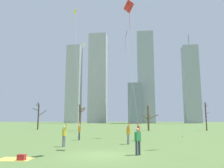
# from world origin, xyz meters

# --- Properties ---
(ground_plane) EXTENTS (400.00, 400.00, 0.00)m
(ground_plane) POSITION_xyz_m (0.00, 0.00, 0.00)
(ground_plane) COLOR #5B7A3D
(kite_flyer_foreground_left_red) EXTENTS (5.97, 1.80, 11.39)m
(kite_flyer_foreground_left_red) POSITION_xyz_m (-2.85, 3.63, 2.34)
(kite_flyer_foreground_left_red) COLOR gray
(kite_flyer_foreground_left_red) RESTS_ON ground
(kite_flyer_midfield_left_teal) EXTENTS (1.68, 6.94, 14.87)m
(kite_flyer_midfield_left_teal) POSITION_xyz_m (1.62, 5.26, 3.00)
(kite_flyer_midfield_left_teal) COLOR gray
(kite_flyer_midfield_left_teal) RESTS_ON ground
(kite_flyer_foreground_right_yellow) EXTENTS (2.63, 5.67, 17.54)m
(kite_flyer_foreground_right_yellow) POSITION_xyz_m (-4.23, 10.40, 3.24)
(kite_flyer_foreground_right_yellow) COLOR #33384C
(kite_flyer_foreground_right_yellow) RESTS_ON ground
(kite_flyer_far_back_purple) EXTENTS (1.61, 5.46, 13.98)m
(kite_flyer_far_back_purple) POSITION_xyz_m (2.05, 10.50, 3.38)
(kite_flyer_far_back_purple) COLOR gray
(kite_flyer_far_back_purple) RESTS_ON ground
(bystander_strolling_midfield) EXTENTS (0.41, 0.37, 1.62)m
(bystander_strolling_midfield) POSITION_xyz_m (2.25, 0.18, 0.90)
(bystander_strolling_midfield) COLOR #33384C
(bystander_strolling_midfield) RESTS_ON ground
(distant_kite_drifting_right_white) EXTENTS (0.44, 5.07, 16.49)m
(distant_kite_drifting_right_white) POSITION_xyz_m (-7.47, 25.16, 14.73)
(distant_kite_drifting_right_white) COLOR white
(distant_kite_drifting_right_white) RESTS_ON ground
(picnic_spot) EXTENTS (1.93, 1.58, 0.31)m
(picnic_spot) POSITION_xyz_m (-4.10, -2.10, 0.09)
(picnic_spot) COLOR #D8BF4C
(picnic_spot) RESTS_ON ground
(bare_tree_far_right_edge) EXTENTS (1.02, 1.26, 5.49)m
(bare_tree_far_right_edge) POSITION_xyz_m (15.67, 32.62, 2.91)
(bare_tree_far_right_edge) COLOR #4C3828
(bare_tree_far_right_edge) RESTS_ON ground
(bare_tree_rightmost) EXTENTS (2.16, 2.54, 5.93)m
(bare_tree_rightmost) POSITION_xyz_m (-19.23, 33.20, 3.11)
(bare_tree_rightmost) COLOR #423326
(bare_tree_rightmost) RESTS_ON ground
(bare_tree_right_of_center) EXTENTS (1.72, 2.40, 5.12)m
(bare_tree_right_of_center) POSITION_xyz_m (-8.74, 28.52, 2.78)
(bare_tree_right_of_center) COLOR brown
(bare_tree_right_of_center) RESTS_ON ground
(bare_tree_left_of_center) EXTENTS (3.30, 2.66, 4.86)m
(bare_tree_left_of_center) POSITION_xyz_m (4.37, 31.49, 2.53)
(bare_tree_left_of_center) COLOR brown
(bare_tree_left_of_center) RESTS_ON ground
(skyline_wide_slab) EXTENTS (10.11, 11.82, 57.31)m
(skyline_wide_slab) POSITION_xyz_m (7.59, 127.28, 28.65)
(skyline_wide_slab) COLOR #9EA3AD
(skyline_wide_slab) RESTS_ON ground
(skyline_tall_tower) EXTENTS (9.26, 7.98, 55.75)m
(skyline_tall_tower) POSITION_xyz_m (35.55, 128.18, 24.13)
(skyline_tall_tower) COLOR #9EA3AD
(skyline_tall_tower) RESTS_ON ground
(skyline_short_annex) EXTENTS (7.66, 8.05, 22.60)m
(skyline_short_annex) POSITION_xyz_m (0.76, 114.03, 11.30)
(skyline_short_annex) COLOR gray
(skyline_short_annex) RESTS_ON ground
(skyline_slender_spire) EXTENTS (11.89, 8.16, 59.91)m
(skyline_slender_spire) POSITION_xyz_m (-23.91, 131.74, 29.95)
(skyline_slender_spire) COLOR #B2B2B7
(skyline_slender_spire) RESTS_ON ground
(skyline_mid_tower_right) EXTENTS (8.81, 7.91, 50.18)m
(skyline_mid_tower_right) POSITION_xyz_m (-38.57, 125.67, 25.09)
(skyline_mid_tower_right) COLOR #B2B2B7
(skyline_mid_tower_right) RESTS_ON ground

